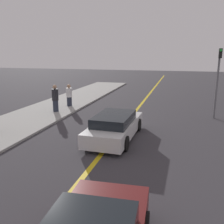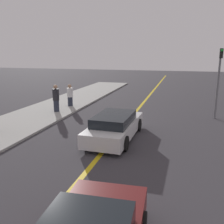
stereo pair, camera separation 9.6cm
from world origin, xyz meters
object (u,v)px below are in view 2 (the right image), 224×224
pedestrian_mid_group (56,98)px  traffic_light (219,77)px  car_ahead_center (115,126)px  pedestrian_far_standing (70,95)px

pedestrian_mid_group → traffic_light: bearing=7.3°
car_ahead_center → pedestrian_far_standing: pedestrian_far_standing is taller
traffic_light → pedestrian_mid_group: bearing=-172.7°
pedestrian_far_standing → traffic_light: traffic_light is taller
car_ahead_center → pedestrian_mid_group: pedestrian_mid_group is taller
car_ahead_center → traffic_light: traffic_light is taller
pedestrian_far_standing → traffic_light: (9.86, -0.58, 1.66)m
pedestrian_mid_group → pedestrian_far_standing: (0.12, 1.87, -0.10)m
pedestrian_mid_group → traffic_light: 10.19m
car_ahead_center → traffic_light: (4.91, 5.11, 1.95)m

